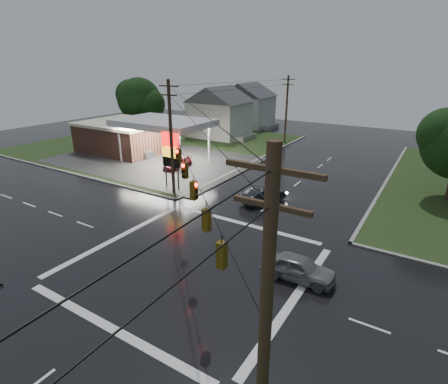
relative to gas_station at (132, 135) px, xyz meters
The scene contains 14 objects.
ground 32.46m from the gas_station, 37.50° to the right, with size 120.00×120.00×0.00m, color black.
grass_nw 6.79m from the gas_station, 92.95° to the left, with size 36.00×36.00×0.08m, color #1B3116.
gas_station is the anchor object (origin of this frame).
pylon_sign 17.81m from the gas_station, 31.22° to the right, with size 2.00×0.35×6.00m.
utility_pole_nw 19.38m from the gas_station, 32.23° to the right, with size 2.20×0.32×11.00m.
utility_pole_se 45.83m from the gas_station, 39.70° to the right, with size 2.20×0.32×11.00m.
utility_pole_n 24.60m from the gas_station, 48.53° to the left, with size 2.20×0.32×10.50m.
traffic_signals 32.63m from the gas_station, 37.50° to the right, with size 26.87×26.87×1.47m.
house_near 17.07m from the gas_station, 73.83° to the left, with size 11.05×8.48×8.60m.
house_far 28.61m from the gas_station, 82.50° to the left, with size 11.05×8.48×8.60m.
tree_nw_behind 13.63m from the gas_station, 128.42° to the left, with size 8.93×7.60×10.00m.
car_north 26.08m from the gas_station, 17.05° to the right, with size 1.57×4.51×1.49m, color black.
car_crossing 36.73m from the gas_station, 28.84° to the right, with size 1.80×4.48×1.53m, color slate.
car_pump 11.65m from the gas_station, 16.58° to the right, with size 1.75×4.30×1.25m, color #5B1419.
Camera 1 is at (12.26, -15.82, 12.46)m, focal length 28.00 mm.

